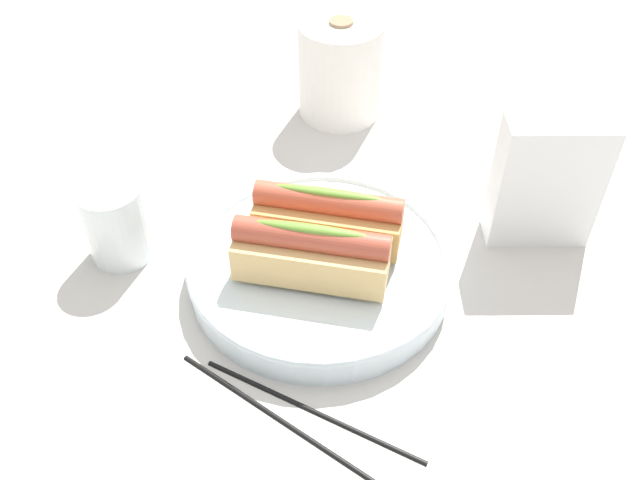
{
  "coord_description": "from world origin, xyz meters",
  "views": [
    {
      "loc": [
        0.08,
        -0.48,
        0.54
      ],
      "look_at": [
        -0.01,
        0.02,
        0.06
      ],
      "focal_mm": 39.37,
      "sensor_mm": 36.0,
      "label": 1
    }
  ],
  "objects_px": {
    "water_glass": "(117,226)",
    "paper_towel_roll": "(340,69)",
    "hotdog_front": "(311,253)",
    "chopstick_far": "(276,416)",
    "hotdog_back": "(328,217)",
    "chopstick_near": "(312,409)",
    "serving_bowl": "(320,266)",
    "napkin_box": "(547,182)"
  },
  "relations": [
    {
      "from": "hotdog_front",
      "to": "water_glass",
      "type": "height_order",
      "value": "hotdog_front"
    },
    {
      "from": "water_glass",
      "to": "chopstick_far",
      "type": "distance_m",
      "value": 0.27
    },
    {
      "from": "chopstick_far",
      "to": "hotdog_back",
      "type": "bearing_deg",
      "value": 112.32
    },
    {
      "from": "serving_bowl",
      "to": "hotdog_front",
      "type": "xyz_separation_m",
      "value": [
        -0.0,
        -0.03,
        0.05
      ]
    },
    {
      "from": "water_glass",
      "to": "paper_towel_roll",
      "type": "height_order",
      "value": "paper_towel_roll"
    },
    {
      "from": "hotdog_back",
      "to": "chopstick_near",
      "type": "bearing_deg",
      "value": -85.01
    },
    {
      "from": "water_glass",
      "to": "napkin_box",
      "type": "xyz_separation_m",
      "value": [
        0.44,
        0.11,
        0.04
      ]
    },
    {
      "from": "serving_bowl",
      "to": "hotdog_front",
      "type": "distance_m",
      "value": 0.05
    },
    {
      "from": "serving_bowl",
      "to": "paper_towel_roll",
      "type": "relative_size",
      "value": 2.04
    },
    {
      "from": "hotdog_front",
      "to": "chopstick_far",
      "type": "distance_m",
      "value": 0.16
    },
    {
      "from": "hotdog_back",
      "to": "hotdog_front",
      "type": "bearing_deg",
      "value": -97.84
    },
    {
      "from": "chopstick_far",
      "to": "chopstick_near",
      "type": "bearing_deg",
      "value": 48.09
    },
    {
      "from": "hotdog_front",
      "to": "napkin_box",
      "type": "relative_size",
      "value": 1.01
    },
    {
      "from": "serving_bowl",
      "to": "paper_towel_roll",
      "type": "distance_m",
      "value": 0.32
    },
    {
      "from": "water_glass",
      "to": "hotdog_back",
      "type": "bearing_deg",
      "value": 6.19
    },
    {
      "from": "hotdog_front",
      "to": "hotdog_back",
      "type": "distance_m",
      "value": 0.06
    },
    {
      "from": "hotdog_back",
      "to": "water_glass",
      "type": "height_order",
      "value": "hotdog_back"
    },
    {
      "from": "paper_towel_roll",
      "to": "chopstick_far",
      "type": "relative_size",
      "value": 0.61
    },
    {
      "from": "serving_bowl",
      "to": "water_glass",
      "type": "xyz_separation_m",
      "value": [
        -0.22,
        0.0,
        0.02
      ]
    },
    {
      "from": "paper_towel_roll",
      "to": "chopstick_far",
      "type": "bearing_deg",
      "value": -87.96
    },
    {
      "from": "chopstick_far",
      "to": "water_glass",
      "type": "bearing_deg",
      "value": 166.41
    },
    {
      "from": "napkin_box",
      "to": "chopstick_far",
      "type": "height_order",
      "value": "napkin_box"
    },
    {
      "from": "paper_towel_roll",
      "to": "napkin_box",
      "type": "distance_m",
      "value": 0.32
    },
    {
      "from": "chopstick_far",
      "to": "serving_bowl",
      "type": "bearing_deg",
      "value": 112.94
    },
    {
      "from": "chopstick_near",
      "to": "hotdog_back",
      "type": "bearing_deg",
      "value": 113.2
    },
    {
      "from": "paper_towel_roll",
      "to": "chopstick_far",
      "type": "height_order",
      "value": "paper_towel_roll"
    },
    {
      "from": "serving_bowl",
      "to": "chopstick_far",
      "type": "bearing_deg",
      "value": -93.35
    },
    {
      "from": "chopstick_near",
      "to": "paper_towel_roll",
      "type": "bearing_deg",
      "value": 113.91
    },
    {
      "from": "water_glass",
      "to": "napkin_box",
      "type": "distance_m",
      "value": 0.46
    },
    {
      "from": "serving_bowl",
      "to": "water_glass",
      "type": "distance_m",
      "value": 0.22
    },
    {
      "from": "water_glass",
      "to": "paper_towel_roll",
      "type": "xyz_separation_m",
      "value": [
        0.19,
        0.31,
        0.03
      ]
    },
    {
      "from": "serving_bowl",
      "to": "chopstick_far",
      "type": "xyz_separation_m",
      "value": [
        -0.01,
        -0.17,
        -0.02
      ]
    },
    {
      "from": "paper_towel_roll",
      "to": "chopstick_near",
      "type": "height_order",
      "value": "paper_towel_roll"
    },
    {
      "from": "water_glass",
      "to": "paper_towel_roll",
      "type": "distance_m",
      "value": 0.37
    },
    {
      "from": "water_glass",
      "to": "chopstick_near",
      "type": "height_order",
      "value": "water_glass"
    },
    {
      "from": "water_glass",
      "to": "napkin_box",
      "type": "height_order",
      "value": "napkin_box"
    },
    {
      "from": "serving_bowl",
      "to": "chopstick_near",
      "type": "relative_size",
      "value": 1.25
    },
    {
      "from": "water_glass",
      "to": "chopstick_near",
      "type": "bearing_deg",
      "value": -34.21
    },
    {
      "from": "serving_bowl",
      "to": "chopstick_far",
      "type": "relative_size",
      "value": 1.25
    },
    {
      "from": "hotdog_back",
      "to": "napkin_box",
      "type": "distance_m",
      "value": 0.23
    },
    {
      "from": "hotdog_back",
      "to": "paper_towel_roll",
      "type": "xyz_separation_m",
      "value": [
        -0.03,
        0.29,
        0.0
      ]
    },
    {
      "from": "water_glass",
      "to": "chopstick_far",
      "type": "height_order",
      "value": "water_glass"
    }
  ]
}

